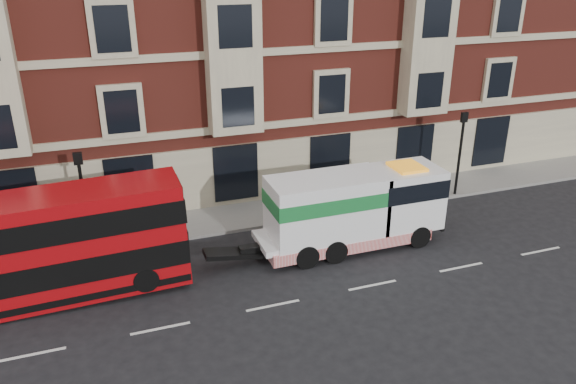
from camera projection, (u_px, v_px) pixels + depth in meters
name	position (u px, v px, depth m)	size (l,w,h in m)	color
ground	(273.00, 306.00, 20.17)	(120.00, 120.00, 0.00)	black
sidewalk	(224.00, 218.00, 26.65)	(90.00, 3.00, 0.15)	slate
lamp_post_west	(83.00, 195.00, 22.65)	(0.35, 0.15, 4.35)	black
lamp_post_east	(461.00, 148.00, 28.20)	(0.35, 0.15, 4.35)	black
double_decker_bus	(40.00, 248.00, 19.70)	(10.05, 2.30, 4.06)	#A4090D
tow_truck	(351.00, 209.00, 23.56)	(8.04, 2.38, 3.35)	white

